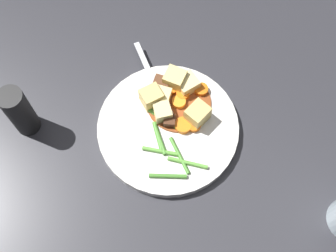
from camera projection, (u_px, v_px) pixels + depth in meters
ground_plane at (168, 130)px, 0.78m from camera, size 3.00×3.00×0.00m
dinner_plate at (168, 128)px, 0.77m from camera, size 0.25×0.25×0.02m
stew_sauce at (178, 103)px, 0.78m from camera, size 0.12×0.12×0.00m
carrot_slice_0 at (183, 125)px, 0.76m from camera, size 0.03×0.03×0.01m
carrot_slice_1 at (201, 90)px, 0.79m from camera, size 0.03×0.03×0.01m
carrot_slice_2 at (179, 103)px, 0.77m from camera, size 0.03×0.03×0.01m
carrot_slice_3 at (194, 125)px, 0.76m from camera, size 0.03×0.03×0.01m
carrot_slice_4 at (183, 94)px, 0.78m from camera, size 0.03×0.03×0.01m
carrot_slice_5 at (170, 88)px, 0.79m from camera, size 0.04×0.04×0.01m
potato_chunk_0 at (151, 97)px, 0.77m from camera, size 0.05×0.05×0.03m
potato_chunk_1 at (163, 112)px, 0.76m from camera, size 0.04×0.04×0.03m
potato_chunk_2 at (198, 114)px, 0.75m from camera, size 0.05×0.04×0.03m
potato_chunk_3 at (162, 96)px, 0.77m from camera, size 0.03×0.03×0.02m
potato_chunk_4 at (186, 84)px, 0.78m from camera, size 0.05×0.05×0.03m
potato_chunk_5 at (175, 80)px, 0.78m from camera, size 0.03×0.04×0.03m
meat_chunk_0 at (161, 86)px, 0.78m from camera, size 0.04×0.03×0.02m
meat_chunk_1 at (171, 121)px, 0.76m from camera, size 0.03×0.03×0.02m
green_bean_0 at (158, 136)px, 0.75m from camera, size 0.05×0.04×0.01m
green_bean_1 at (188, 163)px, 0.73m from camera, size 0.02×0.07×0.01m
green_bean_2 at (158, 140)px, 0.75m from camera, size 0.04×0.04×0.01m
green_bean_3 at (166, 120)px, 0.76m from camera, size 0.02×0.07×0.01m
green_bean_4 at (168, 176)px, 0.72m from camera, size 0.03×0.06×0.01m
green_bean_5 at (160, 151)px, 0.74m from camera, size 0.02×0.06×0.01m
green_bean_6 at (179, 155)px, 0.74m from camera, size 0.05×0.06×0.01m
fork at (154, 83)px, 0.80m from camera, size 0.13×0.14×0.00m
pepper_mill at (20, 112)px, 0.73m from camera, size 0.04×0.04×0.11m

